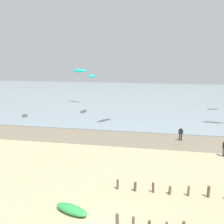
# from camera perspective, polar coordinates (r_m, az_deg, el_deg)

# --- Properties ---
(wet_sand_strip) EXTENTS (120.00, 6.57, 0.01)m
(wet_sand_strip) POSITION_cam_1_polar(r_m,az_deg,el_deg) (34.90, 5.08, -5.71)
(wet_sand_strip) COLOR #7A6D59
(wet_sand_strip) RESTS_ON ground
(sea) EXTENTS (160.00, 70.00, 0.10)m
(sea) POSITION_cam_1_polar(r_m,az_deg,el_deg) (72.26, 8.51, 3.20)
(sea) COLOR #7F939E
(sea) RESTS_ON ground
(person_nearest_camera) EXTENTS (0.28, 0.56, 1.71)m
(person_nearest_camera) POSITION_cam_1_polar(r_m,az_deg,el_deg) (31.09, 22.26, -6.95)
(person_nearest_camera) COLOR #4C4C56
(person_nearest_camera) RESTS_ON ground
(person_by_waterline) EXTENTS (0.57, 0.26, 1.71)m
(person_by_waterline) POSITION_cam_1_polar(r_m,az_deg,el_deg) (35.21, 14.10, -4.32)
(person_by_waterline) COLOR #232328
(person_by_waterline) RESTS_ON ground
(grounded_kite) EXTENTS (2.70, 1.80, 0.51)m
(grounded_kite) POSITION_cam_1_polar(r_m,az_deg,el_deg) (19.63, -8.39, -19.39)
(grounded_kite) COLOR green
(grounded_kite) RESTS_ON ground
(kite_aloft_3) EXTENTS (1.62, 3.69, 0.59)m
(kite_aloft_3) POSITION_cam_1_polar(r_m,az_deg,el_deg) (48.41, -4.19, 7.45)
(kite_aloft_3) COLOR #19B2B7
(kite_aloft_4) EXTENTS (3.66, 2.18, 1.01)m
(kite_aloft_4) POSITION_cam_1_polar(r_m,az_deg,el_deg) (60.40, -6.74, 8.53)
(kite_aloft_4) COLOR #19B2B7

